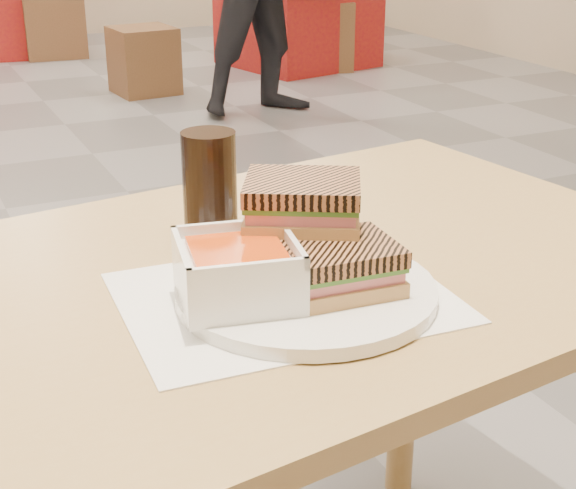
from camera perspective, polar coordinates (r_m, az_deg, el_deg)
name	(u,v)px	position (r m, az deg, el deg)	size (l,w,h in m)	color
main_table	(240,355)	(1.11, -3.17, -7.32)	(1.28, 0.85, 0.75)	#A07F4A
tray_liner	(285,298)	(1.00, -0.21, -3.52)	(0.38, 0.31, 0.00)	white
plate	(306,291)	(0.99, 1.20, -3.11)	(0.30, 0.30, 0.02)	white
soup_bowl	(238,273)	(0.95, -3.33, -1.92)	(0.15, 0.15, 0.07)	white
panini_lower	(340,267)	(0.97, 3.43, -1.47)	(0.13, 0.11, 0.06)	tan
panini_upper	(302,203)	(1.01, 0.96, 2.73)	(0.17, 0.16, 0.06)	tan
cola_glass	(210,189)	(1.13, -5.18, 3.68)	(0.07, 0.07, 0.15)	black
bg_table_1	(298,10)	(6.39, 0.66, 15.22)	(1.05, 1.05, 0.78)	maroon
bg_table_2	(6,4)	(7.22, -18.12, 14.86)	(0.92, 0.92, 0.74)	maroon
bg_chair_1l	(144,60)	(5.55, -9.50, 11.89)	(0.39, 0.39, 0.41)	brown
bg_chair_1r	(317,35)	(6.26, 1.96, 13.66)	(0.50, 0.50, 0.47)	brown
bg_chair_2r	(53,23)	(6.99, -15.27, 13.91)	(0.47, 0.47, 0.49)	brown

